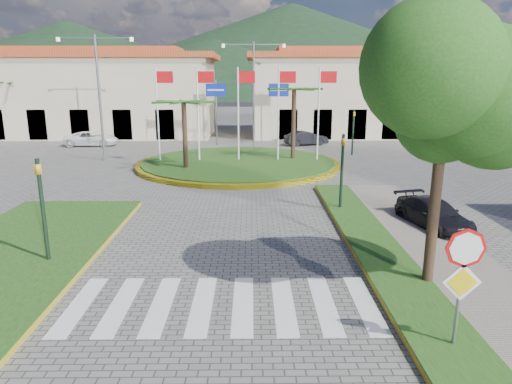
{
  "coord_description": "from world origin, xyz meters",
  "views": [
    {
      "loc": [
        0.82,
        -6.16,
        5.42
      ],
      "look_at": [
        0.96,
        8.0,
        1.84
      ],
      "focal_mm": 32.0,
      "sensor_mm": 36.0,
      "label": 1
    }
  ],
  "objects_px": {
    "stop_sign": "(463,270)",
    "deciduous_tree": "(446,87)",
    "car_dark_a": "(170,130)",
    "roundabout_island": "(239,163)",
    "white_van": "(91,139)",
    "car_dark_b": "(306,138)",
    "car_side_right": "(434,214)"
  },
  "relations": [
    {
      "from": "stop_sign",
      "to": "deciduous_tree",
      "type": "xyz_separation_m",
      "value": [
        0.6,
        3.04,
        3.38
      ]
    },
    {
      "from": "deciduous_tree",
      "to": "car_dark_a",
      "type": "relative_size",
      "value": 1.99
    },
    {
      "from": "roundabout_island",
      "to": "white_van",
      "type": "height_order",
      "value": "roundabout_island"
    },
    {
      "from": "stop_sign",
      "to": "car_dark_a",
      "type": "bearing_deg",
      "value": 108.68
    },
    {
      "from": "deciduous_tree",
      "to": "white_van",
      "type": "height_order",
      "value": "deciduous_tree"
    },
    {
      "from": "car_dark_b",
      "to": "car_dark_a",
      "type": "bearing_deg",
      "value": 47.76
    },
    {
      "from": "white_van",
      "to": "car_dark_a",
      "type": "relative_size",
      "value": 1.22
    },
    {
      "from": "car_dark_a",
      "to": "car_side_right",
      "type": "xyz_separation_m",
      "value": [
        14.25,
        -26.63,
        -0.05
      ]
    },
    {
      "from": "stop_sign",
      "to": "car_dark_b",
      "type": "distance_m",
      "value": 28.87
    },
    {
      "from": "roundabout_island",
      "to": "deciduous_tree",
      "type": "bearing_deg",
      "value": -72.09
    },
    {
      "from": "roundabout_island",
      "to": "deciduous_tree",
      "type": "relative_size",
      "value": 1.87
    },
    {
      "from": "deciduous_tree",
      "to": "car_dark_a",
      "type": "distance_m",
      "value": 34.02
    },
    {
      "from": "white_van",
      "to": "car_dark_b",
      "type": "bearing_deg",
      "value": -92.11
    },
    {
      "from": "car_dark_a",
      "to": "car_dark_b",
      "type": "bearing_deg",
      "value": -116.16
    },
    {
      "from": "roundabout_island",
      "to": "car_dark_b",
      "type": "bearing_deg",
      "value": 59.13
    },
    {
      "from": "roundabout_island",
      "to": "car_side_right",
      "type": "distance_m",
      "value": 14.34
    },
    {
      "from": "car_dark_a",
      "to": "stop_sign",
      "type": "bearing_deg",
      "value": -162.46
    },
    {
      "from": "stop_sign",
      "to": "car_dark_a",
      "type": "height_order",
      "value": "stop_sign"
    },
    {
      "from": "stop_sign",
      "to": "car_dark_a",
      "type": "relative_size",
      "value": 0.77
    },
    {
      "from": "stop_sign",
      "to": "white_van",
      "type": "height_order",
      "value": "stop_sign"
    },
    {
      "from": "car_dark_a",
      "to": "car_dark_b",
      "type": "xyz_separation_m",
      "value": [
        12.02,
        -5.61,
        -0.01
      ]
    },
    {
      "from": "car_dark_b",
      "to": "white_van",
      "type": "bearing_deg",
      "value": 73.25
    },
    {
      "from": "deciduous_tree",
      "to": "car_dark_b",
      "type": "height_order",
      "value": "deciduous_tree"
    },
    {
      "from": "white_van",
      "to": "roundabout_island",
      "type": "bearing_deg",
      "value": -128.15
    },
    {
      "from": "car_dark_b",
      "to": "car_side_right",
      "type": "distance_m",
      "value": 21.14
    },
    {
      "from": "roundabout_island",
      "to": "car_dark_a",
      "type": "bearing_deg",
      "value": 115.11
    },
    {
      "from": "roundabout_island",
      "to": "white_van",
      "type": "bearing_deg",
      "value": 144.44
    },
    {
      "from": "car_dark_a",
      "to": "roundabout_island",
      "type": "bearing_deg",
      "value": -156.03
    },
    {
      "from": "roundabout_island",
      "to": "car_dark_a",
      "type": "relative_size",
      "value": 3.71
    },
    {
      "from": "car_side_right",
      "to": "car_dark_a",
      "type": "bearing_deg",
      "value": 105.12
    },
    {
      "from": "stop_sign",
      "to": "white_van",
      "type": "xyz_separation_m",
      "value": [
        -17.01,
        28.69,
        -1.21
      ]
    },
    {
      "from": "deciduous_tree",
      "to": "white_van",
      "type": "bearing_deg",
      "value": 124.46
    }
  ]
}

